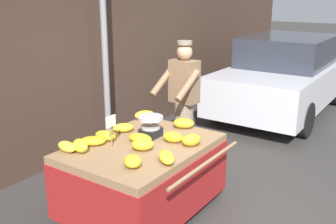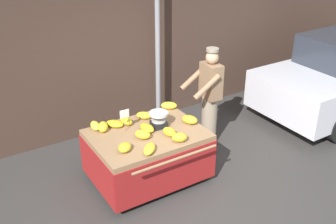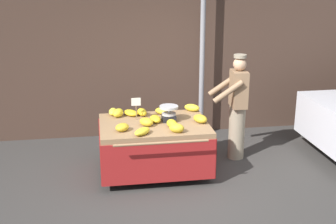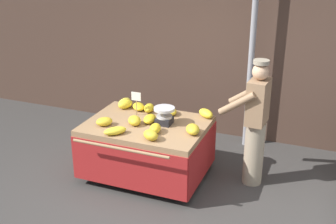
% 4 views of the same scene
% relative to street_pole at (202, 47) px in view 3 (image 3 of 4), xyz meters
% --- Properties ---
extents(ground_plane, '(60.00, 60.00, 0.00)m').
position_rel_street_pole_xyz_m(ground_plane, '(-0.71, -2.27, -1.65)').
color(ground_plane, '#383533').
extents(back_wall, '(16.00, 0.24, 3.88)m').
position_rel_street_pole_xyz_m(back_wall, '(-0.71, 0.38, 0.29)').
color(back_wall, '#473328').
rests_on(back_wall, ground).
extents(street_pole, '(0.09, 0.09, 3.30)m').
position_rel_street_pole_xyz_m(street_pole, '(0.00, 0.00, 0.00)').
color(street_pole, gray).
rests_on(street_pole, ground).
extents(banana_cart, '(1.62, 1.39, 0.80)m').
position_rel_street_pole_xyz_m(banana_cart, '(-1.06, -1.49, -1.06)').
color(banana_cart, '#93704C').
rests_on(banana_cart, ground).
extents(weighing_scale, '(0.28, 0.28, 0.24)m').
position_rel_street_pole_xyz_m(weighing_scale, '(-0.83, -1.42, -0.74)').
color(weighing_scale, black).
rests_on(weighing_scale, banana_cart).
extents(price_sign, '(0.14, 0.01, 0.34)m').
position_rel_street_pole_xyz_m(price_sign, '(-1.30, -1.28, -0.61)').
color(price_sign, '#997A51').
rests_on(price_sign, banana_cart).
extents(banana_bunch_0, '(0.26, 0.24, 0.13)m').
position_rel_street_pole_xyz_m(banana_bunch_0, '(-0.80, -1.93, -0.79)').
color(banana_bunch_0, gold).
rests_on(banana_bunch_0, banana_cart).
extents(banana_bunch_1, '(0.26, 0.28, 0.12)m').
position_rel_street_pole_xyz_m(banana_bunch_1, '(-1.19, -1.59, -0.79)').
color(banana_bunch_1, gold).
rests_on(banana_bunch_1, banana_cart).
extents(banana_bunch_2, '(0.28, 0.28, 0.10)m').
position_rel_street_pole_xyz_m(banana_bunch_2, '(-0.88, -1.07, -0.81)').
color(banana_bunch_2, yellow).
rests_on(banana_bunch_2, banana_cart).
extents(banana_bunch_3, '(0.26, 0.30, 0.12)m').
position_rel_street_pole_xyz_m(banana_bunch_3, '(-0.38, -1.57, -0.80)').
color(banana_bunch_3, gold).
rests_on(banana_bunch_3, banana_cart).
extents(banana_bunch_4, '(0.27, 0.27, 0.11)m').
position_rel_street_pole_xyz_m(banana_bunch_4, '(-1.55, -1.76, -0.80)').
color(banana_bunch_4, gold).
rests_on(banana_bunch_4, banana_cart).
extents(banana_bunch_5, '(0.30, 0.31, 0.09)m').
position_rel_street_pole_xyz_m(banana_bunch_5, '(-1.28, -1.95, -0.81)').
color(banana_bunch_5, yellow).
rests_on(banana_bunch_5, banana_cart).
extents(banana_bunch_6, '(0.29, 0.27, 0.12)m').
position_rel_street_pole_xyz_m(banana_bunch_6, '(-0.38, -0.99, -0.80)').
color(banana_bunch_6, yellow).
rests_on(banana_bunch_6, banana_cart).
extents(banana_bunch_7, '(0.29, 0.31, 0.09)m').
position_rel_street_pole_xyz_m(banana_bunch_7, '(-1.37, -1.08, -0.81)').
color(banana_bunch_7, gold).
rests_on(banana_bunch_7, banana_cart).
extents(banana_bunch_8, '(0.18, 0.28, 0.10)m').
position_rel_street_pole_xyz_m(banana_bunch_8, '(-1.03, -1.44, -0.81)').
color(banana_bunch_8, gold).
rests_on(banana_bunch_8, banana_cart).
extents(banana_bunch_9, '(0.18, 0.27, 0.11)m').
position_rel_street_pole_xyz_m(banana_bunch_9, '(-1.20, -1.09, -0.80)').
color(banana_bunch_9, gold).
rests_on(banana_bunch_9, banana_cart).
extents(banana_bunch_10, '(0.16, 0.26, 0.10)m').
position_rel_street_pole_xyz_m(banana_bunch_10, '(-1.64, -0.99, -0.80)').
color(banana_bunch_10, yellow).
rests_on(banana_bunch_10, banana_cart).
extents(banana_bunch_11, '(0.18, 0.25, 0.12)m').
position_rel_street_pole_xyz_m(banana_bunch_11, '(-0.83, -1.72, -0.80)').
color(banana_bunch_11, gold).
rests_on(banana_bunch_11, banana_cart).
extents(banana_bunch_12, '(0.23, 0.27, 0.13)m').
position_rel_street_pole_xyz_m(banana_bunch_12, '(-1.57, -1.10, -0.79)').
color(banana_bunch_12, yellow).
rests_on(banana_bunch_12, banana_cart).
extents(vendor_person, '(0.60, 0.54, 1.71)m').
position_rel_street_pole_xyz_m(vendor_person, '(0.32, -1.12, -0.78)').
color(vendor_person, gray).
rests_on(vendor_person, ground).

